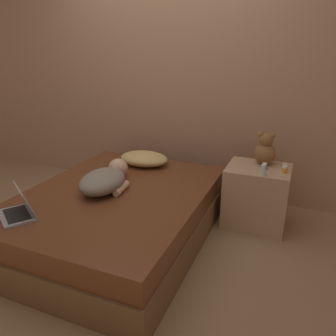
# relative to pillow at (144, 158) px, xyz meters

# --- Properties ---
(ground_plane) EXTENTS (12.00, 12.00, 0.00)m
(ground_plane) POSITION_rel_pillow_xyz_m (0.08, -0.69, -0.50)
(ground_plane) COLOR #937551
(wall_back) EXTENTS (8.00, 0.06, 2.60)m
(wall_back) POSITION_rel_pillow_xyz_m (0.08, 0.54, 0.80)
(wall_back) COLOR tan
(wall_back) RESTS_ON ground_plane
(bed) EXTENTS (1.45, 1.90, 0.43)m
(bed) POSITION_rel_pillow_xyz_m (0.08, -0.69, -0.28)
(bed) COLOR brown
(bed) RESTS_ON ground_plane
(nightstand) EXTENTS (0.55, 0.47, 0.56)m
(nightstand) POSITION_rel_pillow_xyz_m (1.14, 0.00, -0.22)
(nightstand) COLOR tan
(nightstand) RESTS_ON ground_plane
(pillow) EXTENTS (0.50, 0.36, 0.13)m
(pillow) POSITION_rel_pillow_xyz_m (0.00, 0.00, 0.00)
(pillow) COLOR tan
(pillow) RESTS_ON bed
(person_lying) EXTENTS (0.40, 0.68, 0.18)m
(person_lying) POSITION_rel_pillow_xyz_m (-0.03, -0.67, 0.02)
(person_lying) COLOR gray
(person_lying) RESTS_ON bed
(laptop) EXTENTS (0.38, 0.35, 0.22)m
(laptop) POSITION_rel_pillow_xyz_m (-0.33, -1.31, -0.02)
(laptop) COLOR #9E9EA3
(laptop) RESTS_ON bed
(teddy_bear) EXTENTS (0.19, 0.19, 0.29)m
(teddy_bear) POSITION_rel_pillow_xyz_m (1.17, 0.12, 0.19)
(teddy_bear) COLOR brown
(teddy_bear) RESTS_ON nightstand
(bottle_orange) EXTENTS (0.04, 0.04, 0.06)m
(bottle_orange) POSITION_rel_pillow_xyz_m (1.36, -0.05, 0.09)
(bottle_orange) COLOR orange
(bottle_orange) RESTS_ON nightstand
(bottle_white) EXTENTS (0.03, 0.03, 0.06)m
(bottle_white) POSITION_rel_pillow_xyz_m (1.36, 0.01, 0.09)
(bottle_white) COLOR white
(bottle_white) RESTS_ON nightstand
(bottle_clear) EXTENTS (0.04, 0.04, 0.09)m
(bottle_clear) POSITION_rel_pillow_xyz_m (1.20, -0.19, 0.11)
(bottle_clear) COLOR silver
(bottle_clear) RESTS_ON nightstand
(bottle_blue) EXTENTS (0.04, 0.04, 0.06)m
(bottle_blue) POSITION_rel_pillow_xyz_m (1.19, -0.03, 0.09)
(bottle_blue) COLOR #3866B2
(bottle_blue) RESTS_ON nightstand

